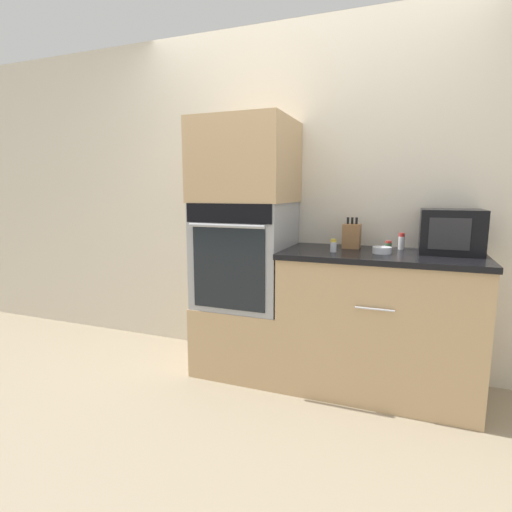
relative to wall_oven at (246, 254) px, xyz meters
name	(u,v)px	position (x,y,z in m)	size (l,w,h in m)	color
ground_plane	(274,393)	(0.32, -0.30, -0.86)	(12.00, 12.00, 0.00)	gray
wall_back	(302,198)	(0.32, 0.33, 0.39)	(8.00, 0.05, 2.50)	beige
oven_cabinet_base	(246,335)	(0.00, 0.00, -0.61)	(0.64, 0.60, 0.49)	tan
wall_oven	(246,254)	(0.00, 0.00, 0.00)	(0.62, 0.64, 0.73)	#9EA0A5
oven_cabinet_upper	(246,162)	(0.00, 0.00, 0.64)	(0.64, 0.60, 0.56)	tan
counter_unit	(377,322)	(0.92, 0.00, -0.40)	(1.23, 0.63, 0.92)	tan
microwave	(451,231)	(1.32, 0.12, 0.20)	(0.36, 0.33, 0.27)	black
knife_block	(352,236)	(0.72, 0.15, 0.14)	(0.11, 0.12, 0.21)	olive
bowl	(382,250)	(0.93, -0.03, 0.08)	(0.12, 0.12, 0.04)	silver
condiment_jar_near	(388,246)	(0.96, 0.12, 0.09)	(0.04, 0.04, 0.06)	#427047
condiment_jar_mid	(333,246)	(0.64, -0.08, 0.10)	(0.04, 0.04, 0.08)	silver
condiment_jar_far	(401,241)	(1.04, 0.20, 0.11)	(0.04, 0.04, 0.11)	silver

